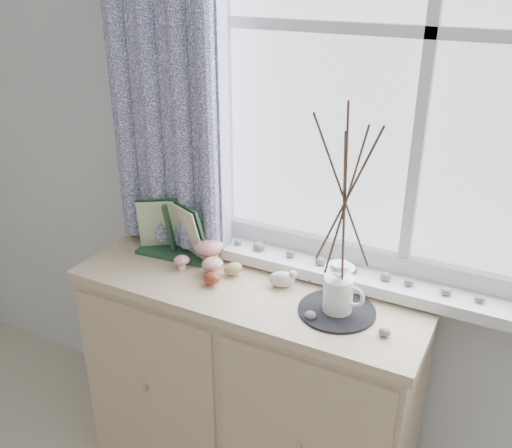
% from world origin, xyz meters
% --- Properties ---
extents(sideboard, '(1.20, 0.45, 0.85)m').
position_xyz_m(sideboard, '(-0.15, 1.75, 0.43)').
color(sideboard, '#C9B48C').
rests_on(sideboard, ground).
extents(botanical_book, '(0.32, 0.16, 0.22)m').
position_xyz_m(botanical_book, '(-0.49, 1.78, 0.96)').
color(botanical_book, '#204227').
rests_on(botanical_book, sideboard).
extents(toadstool_cluster, '(0.18, 0.16, 0.10)m').
position_xyz_m(toadstool_cluster, '(-0.34, 1.79, 0.91)').
color(toadstool_cluster, white).
rests_on(toadstool_cluster, sideboard).
extents(wooden_eggs, '(0.16, 0.17, 0.06)m').
position_xyz_m(wooden_eggs, '(-0.28, 1.76, 0.88)').
color(wooden_eggs, tan).
rests_on(wooden_eggs, sideboard).
extents(songbird_figurine, '(0.13, 0.10, 0.06)m').
position_xyz_m(songbird_figurine, '(-0.05, 1.79, 0.88)').
color(songbird_figurine, beige).
rests_on(songbird_figurine, sideboard).
extents(crocheted_doily, '(0.24, 0.24, 0.01)m').
position_xyz_m(crocheted_doily, '(0.17, 1.73, 0.85)').
color(crocheted_doily, black).
rests_on(crocheted_doily, sideboard).
extents(twig_pitcher, '(0.26, 0.26, 0.68)m').
position_xyz_m(twig_pitcher, '(0.17, 1.73, 1.24)').
color(twig_pitcher, white).
rests_on(twig_pitcher, crocheted_doily).
extents(sideboard_pebbles, '(0.34, 0.23, 0.03)m').
position_xyz_m(sideboard_pebbles, '(0.15, 1.75, 0.86)').
color(sideboard_pebbles, gray).
rests_on(sideboard_pebbles, sideboard).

